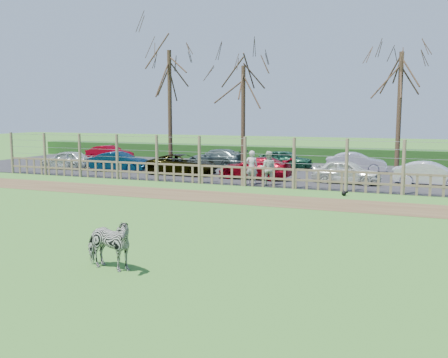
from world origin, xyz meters
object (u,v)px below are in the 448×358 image
(crow, at_px, (344,193))
(car_3, at_px, (255,168))
(car_9, at_px, (216,158))
(zebra, at_px, (108,244))
(car_10, at_px, (286,159))
(car_1, at_px, (120,162))
(visitor_b, at_px, (268,168))
(car_11, at_px, (356,162))
(car_4, at_px, (347,172))
(visitor_a, at_px, (252,167))
(car_7, at_px, (110,154))
(car_2, at_px, (182,164))
(tree_mid, at_px, (243,93))
(car_5, at_px, (431,174))
(tree_right, at_px, (400,84))
(car_0, at_px, (67,160))
(tree_left, at_px, (169,81))

(crow, xyz_separation_m, car_3, (-5.41, 3.79, 0.52))
(car_3, distance_m, car_9, 6.61)
(zebra, relative_size, crow, 5.08)
(zebra, distance_m, car_10, 22.31)
(car_1, bearing_deg, crow, -112.98)
(visitor_b, height_order, car_11, visitor_b)
(car_3, bearing_deg, car_4, 92.47)
(visitor_a, height_order, visitor_b, same)
(car_7, distance_m, car_9, 8.65)
(car_11, bearing_deg, car_7, 84.81)
(crow, height_order, car_2, car_2)
(tree_mid, bearing_deg, car_3, -59.70)
(tree_mid, relative_size, zebra, 4.59)
(crow, bearing_deg, car_2, 157.76)
(car_5, bearing_deg, tree_right, 35.28)
(zebra, distance_m, crow, 13.34)
(visitor_b, xyz_separation_m, car_7, (-14.33, 7.30, -0.26))
(car_2, bearing_deg, car_9, -1.64)
(visitor_a, bearing_deg, car_4, -172.06)
(car_2, distance_m, car_9, 4.70)
(visitor_a, distance_m, car_7, 15.26)
(car_7, xyz_separation_m, car_11, (17.87, -0.04, 0.00))
(car_0, height_order, car_11, same)
(car_1, xyz_separation_m, car_7, (-4.02, 4.88, 0.00))
(tree_right, distance_m, car_9, 12.63)
(car_3, bearing_deg, car_10, 178.43)
(visitor_b, relative_size, car_4, 0.49)
(tree_mid, distance_m, car_11, 8.16)
(car_2, relative_size, car_4, 1.23)
(car_4, height_order, car_5, same)
(car_2, bearing_deg, car_1, 90.87)
(car_3, bearing_deg, car_0, -89.41)
(tree_left, xyz_separation_m, car_1, (-2.78, -1.52, -4.98))
(zebra, relative_size, car_10, 0.42)
(crow, distance_m, car_5, 5.69)
(car_2, bearing_deg, visitor_b, -110.07)
(car_5, bearing_deg, visitor_b, 112.32)
(car_0, height_order, car_9, same)
(car_0, distance_m, car_10, 14.34)
(crow, xyz_separation_m, car_1, (-14.36, 4.14, 0.52))
(visitor_a, bearing_deg, tree_mid, -82.60)
(visitor_b, bearing_deg, car_2, -29.74)
(car_4, bearing_deg, tree_right, -28.73)
(car_5, relative_size, car_10, 1.03)
(tree_left, xyz_separation_m, car_11, (11.08, 3.32, -4.98))
(tree_left, relative_size, car_3, 1.90)
(tree_left, xyz_separation_m, car_4, (11.17, -1.81, -4.98))
(car_9, distance_m, car_10, 4.71)
(tree_left, height_order, car_9, tree_left)
(car_7, bearing_deg, car_3, -108.80)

